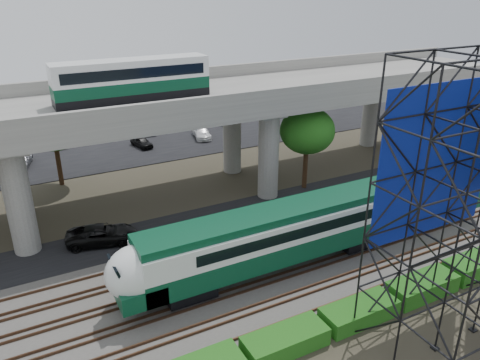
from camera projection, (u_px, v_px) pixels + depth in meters
ground at (231, 308)px, 27.73m from camera, size 140.00×140.00×0.00m
ballast_bed at (217, 289)px, 29.32m from camera, size 90.00×12.00×0.20m
service_road at (170, 231)px, 36.26m from camera, size 90.00×5.00×0.08m
parking_lot at (102, 145)px, 55.39m from camera, size 90.00×18.00×0.08m
harbor_water at (70, 105)px, 73.32m from camera, size 140.00×40.00×0.03m
rail_tracks at (217, 286)px, 29.25m from camera, size 90.00×9.52×0.16m
commuter_train at (307, 226)px, 31.12m from camera, size 29.30×3.06×4.30m
overpass at (140, 112)px, 37.54m from camera, size 80.00×12.00×12.40m
hedge_strip at (285, 340)px, 24.44m from camera, size 34.60×1.80×1.20m
trees at (85, 151)px, 36.71m from camera, size 40.94×16.94×7.69m
suv at (102, 235)px, 34.23m from camera, size 5.47×3.53×1.40m
parked_cars at (107, 140)px, 54.91m from camera, size 36.01×9.60×1.29m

